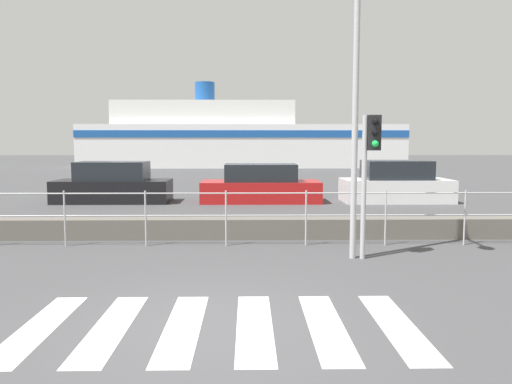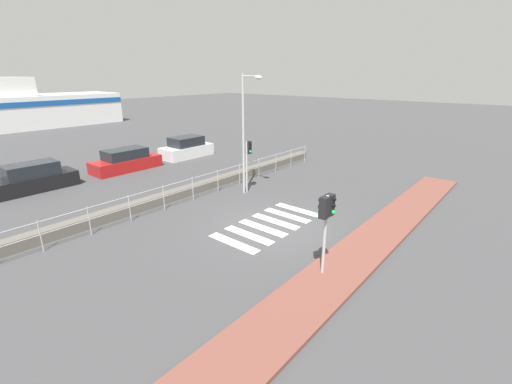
{
  "view_description": "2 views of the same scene",
  "coord_description": "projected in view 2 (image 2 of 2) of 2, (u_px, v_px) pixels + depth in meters",
  "views": [
    {
      "loc": [
        0.49,
        -6.07,
        2.32
      ],
      "look_at": [
        0.62,
        2.0,
        1.5
      ],
      "focal_mm": 35.0,
      "sensor_mm": 36.0,
      "label": 1
    },
    {
      "loc": [
        -10.68,
        -8.32,
        6.19
      ],
      "look_at": [
        0.42,
        1.0,
        1.2
      ],
      "focal_mm": 24.0,
      "sensor_mm": 36.0,
      "label": 2
    }
  ],
  "objects": [
    {
      "name": "crosswalk",
      "position": [
        269.0,
        224.0,
        14.9
      ],
      "size": [
        4.95,
        2.4,
        0.01
      ],
      "color": "silver",
      "rests_on": "ground_plane"
    },
    {
      "name": "streetlamp",
      "position": [
        247.0,
        122.0,
        17.5
      ],
      "size": [
        0.32,
        1.29,
        6.26
      ],
      "color": "#B2B2B5",
      "rests_on": "ground_plane"
    },
    {
      "name": "sidewalk_brick",
      "position": [
        357.0,
        254.0,
        12.3
      ],
      "size": [
        24.0,
        1.8,
        0.12
      ],
      "color": "brown",
      "rests_on": "ground_plane"
    },
    {
      "name": "seawall",
      "position": [
        183.0,
        192.0,
        18.24
      ],
      "size": [
        23.77,
        0.55,
        0.49
      ],
      "color": "#605B54",
      "rests_on": "ground_plane"
    },
    {
      "name": "harbor_fence",
      "position": [
        193.0,
        185.0,
        17.52
      ],
      "size": [
        21.43,
        0.04,
        1.24
      ],
      "color": "#B2B2B5",
      "rests_on": "ground_plane"
    },
    {
      "name": "parked_car_black",
      "position": [
        33.0,
        179.0,
        19.12
      ],
      "size": [
        4.35,
        1.71,
        1.56
      ],
      "color": "black",
      "rests_on": "ground_plane"
    },
    {
      "name": "traffic_light_near",
      "position": [
        326.0,
        214.0,
        10.42
      ],
      "size": [
        0.58,
        0.41,
        2.76
      ],
      "color": "#B2B2B5",
      "rests_on": "ground_plane"
    },
    {
      "name": "ground_plane",
      "position": [
        267.0,
        225.0,
        14.81
      ],
      "size": [
        160.0,
        160.0,
        0.0
      ],
      "primitive_type": "plane",
      "color": "#424244"
    },
    {
      "name": "traffic_light_far",
      "position": [
        248.0,
        155.0,
        18.41
      ],
      "size": [
        0.34,
        0.32,
        2.83
      ],
      "color": "#B2B2B5",
      "rests_on": "ground_plane"
    },
    {
      "name": "parked_car_white",
      "position": [
        187.0,
        148.0,
        27.0
      ],
      "size": [
        4.11,
        1.88,
        1.59
      ],
      "color": "silver",
      "rests_on": "ground_plane"
    },
    {
      "name": "parked_car_red",
      "position": [
        126.0,
        161.0,
        23.23
      ],
      "size": [
        4.54,
        1.8,
        1.46
      ],
      "color": "#B21919",
      "rests_on": "ground_plane"
    }
  ]
}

